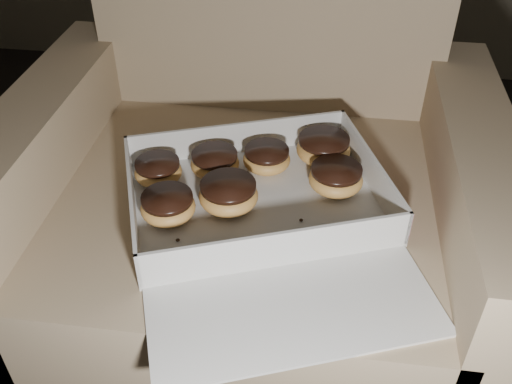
{
  "coord_description": "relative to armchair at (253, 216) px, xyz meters",
  "views": [
    {
      "loc": [
        -0.42,
        0.03,
        1.08
      ],
      "look_at": [
        -0.53,
        0.81,
        0.46
      ],
      "focal_mm": 40.0,
      "sensor_mm": 36.0,
      "label": 1
    }
  ],
  "objects": [
    {
      "name": "donut_f",
      "position": [
        -0.16,
        -0.08,
        0.16
      ],
      "size": [
        0.09,
        0.09,
        0.04
      ],
      "color": "#D9904B",
      "rests_on": "bakery_box"
    },
    {
      "name": "donut_a",
      "position": [
        0.03,
        -0.01,
        0.16
      ],
      "size": [
        0.09,
        0.09,
        0.04
      ],
      "color": "#D9904B",
      "rests_on": "bakery_box"
    },
    {
      "name": "crumb_b",
      "position": [
        0.08,
        -0.2,
        0.14
      ],
      "size": [
        0.01,
        0.01,
        0.0
      ],
      "primitive_type": "ellipsoid",
      "color": "black",
      "rests_on": "bakery_box"
    },
    {
      "name": "donut_e",
      "position": [
        -0.02,
        -0.14,
        0.16
      ],
      "size": [
        0.1,
        0.1,
        0.05
      ],
      "color": "#D9904B",
      "rests_on": "bakery_box"
    },
    {
      "name": "bakery_box",
      "position": [
        0.04,
        -0.15,
        0.14
      ],
      "size": [
        0.58,
        0.63,
        0.07
      ],
      "rotation": [
        0.0,
        0.0,
        0.36
      ],
      "color": "silver",
      "rests_on": "armchair"
    },
    {
      "name": "crumb_d",
      "position": [
        -0.09,
        -0.23,
        0.14
      ],
      "size": [
        0.01,
        0.01,
        0.0
      ],
      "primitive_type": "ellipsoid",
      "color": "black",
      "rests_on": "bakery_box"
    },
    {
      "name": "crumb_c",
      "position": [
        -0.08,
        -0.26,
        0.14
      ],
      "size": [
        0.01,
        0.01,
        0.0
      ],
      "primitive_type": "ellipsoid",
      "color": "black",
      "rests_on": "bakery_box"
    },
    {
      "name": "armchair",
      "position": [
        0.0,
        0.0,
        0.0
      ],
      "size": [
        0.92,
        0.78,
        0.96
      ],
      "color": "#8E785B",
      "rests_on": "floor"
    },
    {
      "name": "donut_d",
      "position": [
        0.13,
        0.03,
        0.16
      ],
      "size": [
        0.1,
        0.1,
        0.05
      ],
      "color": "#D9904B",
      "rests_on": "bakery_box"
    },
    {
      "name": "donut_g",
      "position": [
        -0.07,
        -0.04,
        0.16
      ],
      "size": [
        0.09,
        0.09,
        0.05
      ],
      "color": "#D9904B",
      "rests_on": "bakery_box"
    },
    {
      "name": "donut_b",
      "position": [
        0.16,
        -0.06,
        0.16
      ],
      "size": [
        0.1,
        0.1,
        0.05
      ],
      "color": "#D9904B",
      "rests_on": "bakery_box"
    },
    {
      "name": "crumb_a",
      "position": [
        0.17,
        -0.2,
        0.14
      ],
      "size": [
        0.01,
        0.01,
        0.0
      ],
      "primitive_type": "ellipsoid",
      "color": "black",
      "rests_on": "bakery_box"
    },
    {
      "name": "donut_c",
      "position": [
        -0.12,
        -0.18,
        0.16
      ],
      "size": [
        0.09,
        0.09,
        0.05
      ],
      "color": "#D9904B",
      "rests_on": "bakery_box"
    },
    {
      "name": "crumb_e",
      "position": [
        0.11,
        -0.16,
        0.14
      ],
      "size": [
        0.01,
        0.01,
        0.0
      ],
      "primitive_type": "ellipsoid",
      "color": "black",
      "rests_on": "bakery_box"
    }
  ]
}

